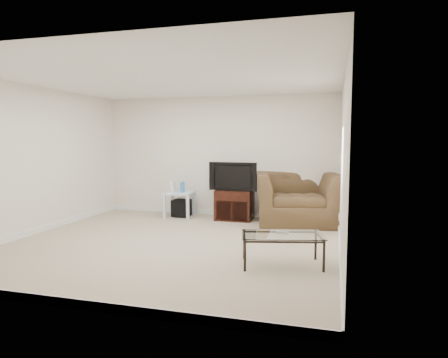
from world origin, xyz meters
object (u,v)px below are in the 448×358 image
(subwoofer, at_px, (181,208))
(coffee_table, at_px, (282,250))
(television, at_px, (234,176))
(recliner, at_px, (296,189))
(tv_stand, at_px, (234,205))
(side_table, at_px, (180,204))

(subwoofer, height_order, coffee_table, coffee_table)
(television, height_order, recliner, recliner)
(recliner, bearing_deg, tv_stand, 169.41)
(subwoofer, bearing_deg, recliner, -0.59)
(side_table, bearing_deg, subwoofer, 38.35)
(side_table, xyz_separation_m, recliner, (2.40, 0.00, 0.39))
(tv_stand, height_order, coffee_table, tv_stand)
(tv_stand, xyz_separation_m, television, (0.00, -0.03, 0.58))
(television, distance_m, coffee_table, 3.04)
(subwoofer, bearing_deg, coffee_table, -48.04)
(tv_stand, height_order, recliner, recliner)
(subwoofer, height_order, recliner, recliner)
(tv_stand, bearing_deg, subwoofer, 178.54)
(tv_stand, distance_m, television, 0.58)
(side_table, xyz_separation_m, subwoofer, (0.03, 0.02, -0.08))
(side_table, bearing_deg, coffee_table, -47.42)
(side_table, relative_size, recliner, 0.36)
(recliner, relative_size, coffee_table, 1.47)
(coffee_table, bearing_deg, side_table, 132.58)
(tv_stand, distance_m, recliner, 1.27)
(tv_stand, distance_m, side_table, 1.18)
(tv_stand, relative_size, recliner, 0.48)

